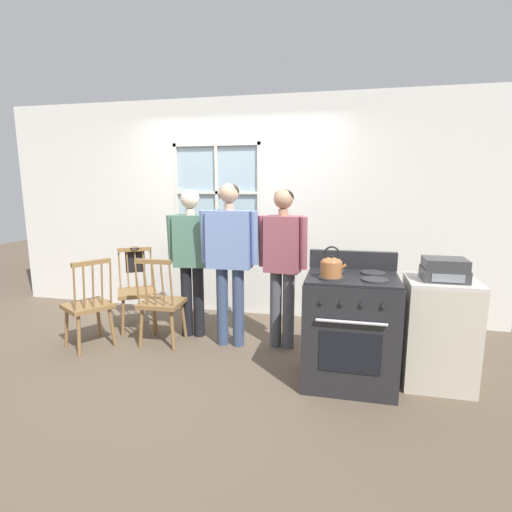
# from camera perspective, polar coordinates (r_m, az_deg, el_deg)

# --- Properties ---
(ground_plane) EXTENTS (16.00, 16.00, 0.00)m
(ground_plane) POSITION_cam_1_polar(r_m,az_deg,el_deg) (4.08, -7.47, -13.87)
(ground_plane) COLOR brown
(wall_back) EXTENTS (6.40, 0.16, 2.70)m
(wall_back) POSITION_cam_1_polar(r_m,az_deg,el_deg) (5.07, -2.11, 6.59)
(wall_back) COLOR silver
(wall_back) RESTS_ON ground_plane
(chair_by_window) EXTENTS (0.57, 0.56, 0.93)m
(chair_by_window) POSITION_cam_1_polar(r_m,az_deg,el_deg) (4.82, -16.60, -4.95)
(chair_by_window) COLOR olive
(chair_by_window) RESTS_ON ground_plane
(chair_near_wall) EXTENTS (0.44, 0.42, 0.93)m
(chair_near_wall) POSITION_cam_1_polar(r_m,az_deg,el_deg) (4.30, -13.38, -6.62)
(chair_near_wall) COLOR olive
(chair_near_wall) RESTS_ON ground_plane
(chair_center_cluster) EXTENTS (0.56, 0.57, 0.93)m
(chair_center_cluster) POSITION_cam_1_polar(r_m,az_deg,el_deg) (4.44, -22.80, -6.64)
(chair_center_cluster) COLOR olive
(chair_center_cluster) RESTS_ON ground_plane
(person_elderly_left) EXTENTS (0.51, 0.24, 1.60)m
(person_elderly_left) POSITION_cam_1_polar(r_m,az_deg,el_deg) (4.34, -9.24, 0.77)
(person_elderly_left) COLOR black
(person_elderly_left) RESTS_ON ground_plane
(person_teen_center) EXTENTS (0.60, 0.22, 1.67)m
(person_teen_center) POSITION_cam_1_polar(r_m,az_deg,el_deg) (4.02, -3.79, 0.91)
(person_teen_center) COLOR #384766
(person_teen_center) RESTS_ON ground_plane
(person_adult_right) EXTENTS (0.51, 0.25, 1.61)m
(person_adult_right) POSITION_cam_1_polar(r_m,az_deg,el_deg) (3.98, 3.84, 0.09)
(person_adult_right) COLOR #4C4C51
(person_adult_right) RESTS_ON ground_plane
(stove) EXTENTS (0.75, 0.68, 1.08)m
(stove) POSITION_cam_1_polar(r_m,az_deg,el_deg) (3.49, 13.30, -10.03)
(stove) COLOR #232326
(stove) RESTS_ON ground_plane
(kettle) EXTENTS (0.21, 0.17, 0.25)m
(kettle) POSITION_cam_1_polar(r_m,az_deg,el_deg) (3.21, 10.72, -1.45)
(kettle) COLOR #A86638
(kettle) RESTS_ON stove
(potted_plant) EXTENTS (0.14, 0.14, 0.32)m
(potted_plant) POSITION_cam_1_polar(r_m,az_deg,el_deg) (5.18, -8.28, 3.08)
(potted_plant) COLOR #935B3D
(potted_plant) RESTS_ON wall_back
(handbag) EXTENTS (0.24, 0.25, 0.31)m
(handbag) POSITION_cam_1_polar(r_m,az_deg,el_deg) (4.97, -16.89, -0.62)
(handbag) COLOR black
(handbag) RESTS_ON chair_by_window
(side_counter) EXTENTS (0.55, 0.50, 0.90)m
(side_counter) POSITION_cam_1_polar(r_m,az_deg,el_deg) (3.70, 24.60, -9.89)
(side_counter) COLOR beige
(side_counter) RESTS_ON ground_plane
(stereo) EXTENTS (0.34, 0.29, 0.18)m
(stereo) POSITION_cam_1_polar(r_m,az_deg,el_deg) (3.54, 25.32, -1.78)
(stereo) COLOR #38383A
(stereo) RESTS_ON side_counter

